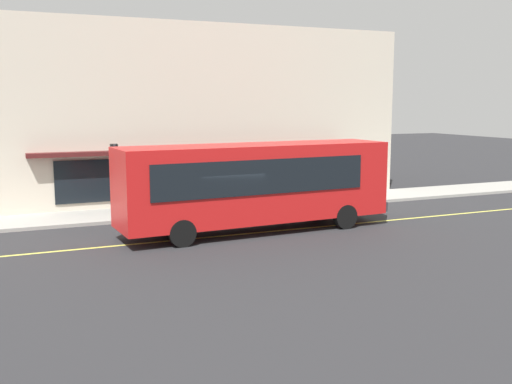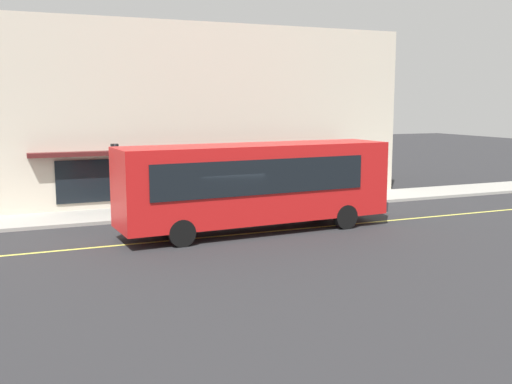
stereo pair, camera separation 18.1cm
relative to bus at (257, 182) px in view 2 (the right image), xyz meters
The scene contains 8 objects.
ground 2.50m from the bus, behind, with size 120.00×120.00×0.00m, color #28282B.
sidewalk 5.82m from the bus, 105.77° to the left, with size 80.00×3.10×0.15m, color #9E9B93.
lane_centre_stripe 2.49m from the bus, behind, with size 36.00×0.16×0.01m, color #D8D14C.
storefront_building 12.29m from the bus, 90.85° to the left, with size 23.06×10.98×9.02m.
bus is the anchor object (origin of this frame).
traffic_light 6.62m from the bus, 135.97° to the left, with size 0.30×0.52×3.20m.
pedestrian_waiting 5.06m from the bus, 87.44° to the left, with size 0.34×0.34×1.70m.
pedestrian_at_corner 6.59m from the bus, 68.16° to the left, with size 0.34×0.34×1.63m.
Camera 2 is at (-7.76, -21.49, 5.13)m, focal length 42.17 mm.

